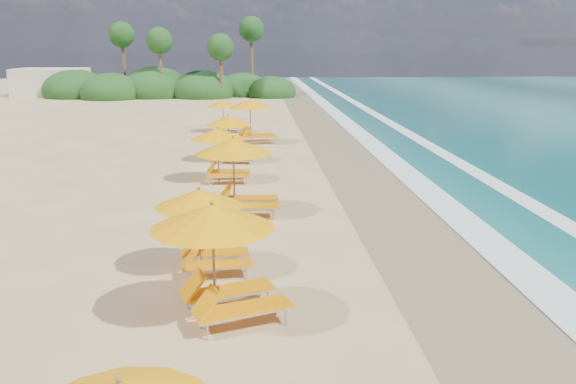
{
  "coord_description": "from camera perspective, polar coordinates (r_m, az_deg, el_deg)",
  "views": [
    {
      "loc": [
        -0.99,
        -16.67,
        5.38
      ],
      "look_at": [
        0.0,
        0.0,
        1.2
      ],
      "focal_mm": 37.19,
      "sensor_mm": 36.0,
      "label": 1
    }
  ],
  "objects": [
    {
      "name": "station_7",
      "position": [
        27.74,
        -5.34,
        5.41
      ],
      "size": [
        2.61,
        2.48,
        2.21
      ],
      "rotation": [
        0.0,
        0.0,
        -0.16
      ],
      "color": "olive",
      "rests_on": "ground"
    },
    {
      "name": "station_4",
      "position": [
        14.3,
        -7.76,
        -3.13
      ],
      "size": [
        2.45,
        2.31,
        2.12
      ],
      "rotation": [
        0.0,
        0.0,
        0.12
      ],
      "color": "olive",
      "rests_on": "ground"
    },
    {
      "name": "surf_foam",
      "position": [
        19.12,
        20.51,
        -3.12
      ],
      "size": [
        4.0,
        160.0,
        0.01
      ],
      "color": "white",
      "rests_on": "ground"
    },
    {
      "name": "station_8",
      "position": [
        33.04,
        -3.3,
        7.11
      ],
      "size": [
        3.02,
        2.9,
        2.49
      ],
      "rotation": [
        0.0,
        0.0,
        0.21
      ],
      "color": "olive",
      "rests_on": "ground"
    },
    {
      "name": "station_9",
      "position": [
        37.19,
        -5.96,
        7.45
      ],
      "size": [
        2.46,
        2.35,
        2.05
      ],
      "rotation": [
        0.0,
        0.0,
        0.19
      ],
      "color": "olive",
      "rests_on": "ground"
    },
    {
      "name": "treeline",
      "position": [
        62.97,
        -11.73,
        9.79
      ],
      "size": [
        25.8,
        8.8,
        9.74
      ],
      "color": "#163D14",
      "rests_on": "ground"
    },
    {
      "name": "station_3",
      "position": [
        11.76,
        -6.24,
        -5.89
      ],
      "size": [
        3.18,
        3.12,
        2.48
      ],
      "rotation": [
        0.0,
        0.0,
        0.35
      ],
      "color": "olive",
      "rests_on": "ground"
    },
    {
      "name": "ground",
      "position": [
        17.54,
        0.0,
        -3.8
      ],
      "size": [
        160.0,
        160.0,
        0.0
      ],
      "primitive_type": "plane",
      "color": "tan",
      "rests_on": "ground"
    },
    {
      "name": "station_6",
      "position": [
        23.71,
        -6.28,
        3.91
      ],
      "size": [
        2.35,
        2.17,
        2.2
      ],
      "rotation": [
        0.0,
        0.0,
        -0.0
      ],
      "color": "olive",
      "rests_on": "ground"
    },
    {
      "name": "station_5",
      "position": [
        19.07,
        -4.61,
        2.04
      ],
      "size": [
        2.74,
        2.53,
        2.55
      ],
      "rotation": [
        0.0,
        0.0,
        -0.01
      ],
      "color": "olive",
      "rests_on": "ground"
    },
    {
      "name": "wet_sand",
      "position": [
        18.21,
        12.69,
        -3.47
      ],
      "size": [
        4.0,
        160.0,
        0.01
      ],
      "primitive_type": "cube",
      "color": "#8F7D55",
      "rests_on": "ground"
    },
    {
      "name": "beach_building",
      "position": [
        68.11,
        -21.69,
        9.74
      ],
      "size": [
        7.0,
        5.0,
        2.8
      ],
      "primitive_type": "cube",
      "color": "beige",
      "rests_on": "ground"
    }
  ]
}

